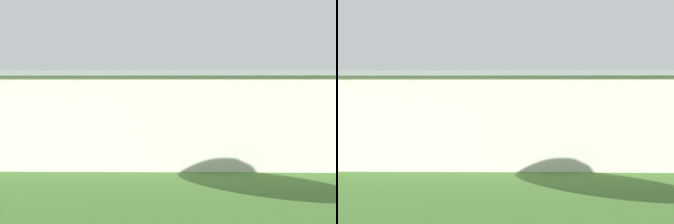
# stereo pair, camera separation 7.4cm
# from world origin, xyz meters

# --- Properties ---
(ground_plane) EXTENTS (400.00, 400.00, 0.00)m
(ground_plane) POSITION_xyz_m (0.00, 0.00, 0.00)
(ground_plane) COLOR #3D6628
(hangar) EXTENTS (40.94, 15.84, 6.47)m
(hangar) POSITION_xyz_m (3.06, 35.29, 3.24)
(hangar) COLOR beige
(hangar) RESTS_ON ground_plane
(biplane) EXTENTS (6.58, 7.30, 3.95)m
(biplane) POSITION_xyz_m (-6.08, 3.13, 3.08)
(biplane) COLOR silver
(person_at_fence_line) EXTENTS (0.44, 0.44, 1.75)m
(person_at_fence_line) POSITION_xyz_m (-13.77, 18.58, 0.88)
(person_at_fence_line) COLOR navy
(person_at_fence_line) RESTS_ON ground_plane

